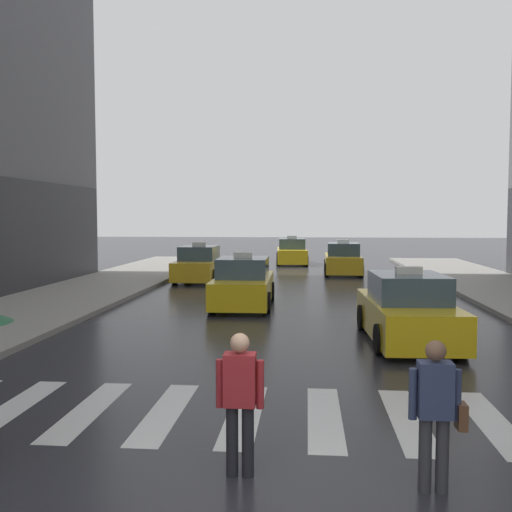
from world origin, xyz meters
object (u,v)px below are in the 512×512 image
object	(u,v)px
taxi_second	(243,284)
taxi_fifth	(292,253)
taxi_fourth	(343,260)
pedestrian_plain_coat	(240,395)
pedestrian_with_handbag	(436,407)
taxi_third	(200,265)
taxi_lead	(407,311)

from	to	relation	value
taxi_second	taxi_fifth	xyz separation A→B (m)	(1.14, 17.35, 0.00)
taxi_fourth	pedestrian_plain_coat	bearing A→B (deg)	-96.25
taxi_second	taxi_fourth	xyz separation A→B (m)	(3.97, 11.34, 0.00)
taxi_second	pedestrian_with_handbag	size ratio (longest dim) A/B	2.77
taxi_fourth	taxi_fifth	bearing A→B (deg)	115.19
taxi_fourth	taxi_fifth	world-z (taller)	same
taxi_second	taxi_fifth	size ratio (longest dim) A/B	0.99
taxi_fifth	pedestrian_with_handbag	distance (m)	30.20
taxi_third	pedestrian_with_handbag	xyz separation A→B (m)	(6.36, -20.22, 0.21)
taxi_third	pedestrian_plain_coat	size ratio (longest dim) A/B	2.76
pedestrian_plain_coat	taxi_fourth	bearing A→B (deg)	83.75
taxi_fourth	pedestrian_with_handbag	bearing A→B (deg)	-91.16
taxi_fourth	taxi_fifth	size ratio (longest dim) A/B	0.99
taxi_third	taxi_fourth	xyz separation A→B (m)	(6.84, 3.88, 0.00)
taxi_fifth	pedestrian_with_handbag	world-z (taller)	taxi_fifth
taxi_lead	pedestrian_plain_coat	world-z (taller)	taxi_lead
taxi_second	taxi_third	bearing A→B (deg)	111.06
pedestrian_plain_coat	taxi_fifth	bearing A→B (deg)	90.40
taxi_lead	taxi_third	bearing A→B (deg)	120.35
taxi_second	pedestrian_with_handbag	bearing A→B (deg)	-74.74
taxi_third	taxi_lead	bearing A→B (deg)	-59.65
taxi_fifth	taxi_fourth	bearing A→B (deg)	-64.81
pedestrian_with_handbag	taxi_fifth	bearing A→B (deg)	94.44
taxi_third	pedestrian_plain_coat	xyz separation A→B (m)	(4.23, -20.02, 0.21)
taxi_third	pedestrian_plain_coat	distance (m)	20.46
taxi_fourth	pedestrian_with_handbag	size ratio (longest dim) A/B	2.77
taxi_fourth	pedestrian_plain_coat	size ratio (longest dim) A/B	2.77
taxi_lead	taxi_fifth	bearing A→B (deg)	98.45
taxi_fifth	taxi_second	bearing A→B (deg)	-93.78
taxi_lead	taxi_fourth	size ratio (longest dim) A/B	1.01
taxi_lead	taxi_fifth	world-z (taller)	same
taxi_fifth	taxi_third	bearing A→B (deg)	-112.10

